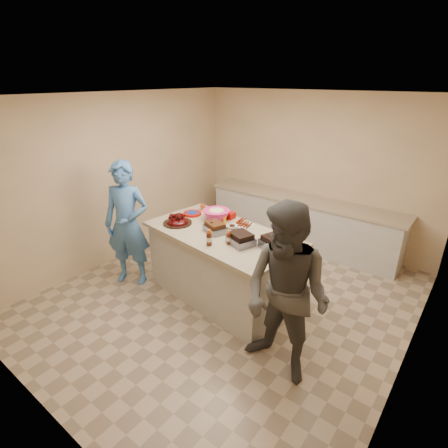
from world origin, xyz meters
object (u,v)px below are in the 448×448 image
Objects in this scene: guest_blue at (134,279)px; plastic_cup at (203,210)px; island at (222,295)px; rib_platter at (178,224)px; coleslaw_bowl at (217,220)px; guest_gray at (280,369)px; bbq_bottle_b at (229,244)px; roasting_pan at (274,248)px; bbq_bottle_a at (209,245)px; mustard_bottle at (224,223)px.

plastic_cup is at bearing 31.95° from guest_blue.
rib_platter is (-0.67, -0.15, 1.00)m from island.
coleslaw_bowl is 2.17m from guest_gray.
guest_gray reaches higher than guest_blue.
guest_gray is at bearing -15.37° from rib_platter.
guest_gray is at bearing -29.53° from plastic_cup.
roasting_pan is at bearing 25.28° from bbq_bottle_b.
coleslaw_bowl is 1.88× the size of bbq_bottle_a.
roasting_pan is 1.14m from coleslaw_bowl.
bbq_bottle_a is 0.71m from mustard_bottle.
bbq_bottle_a is (0.12, -0.40, 1.00)m from island.
island is at bearing -41.78° from coleslaw_bowl.
rib_platter is 0.21× the size of guest_gray.
island is at bearing -59.39° from mustard_bottle.
guest_gray is at bearing -30.84° from guest_blue.
mustard_bottle reaches higher than guest_gray.
bbq_bottle_a is at bearing -17.54° from rib_platter.
bbq_bottle_b is (0.61, -0.51, -0.00)m from coleslaw_bowl.
roasting_pan is at bearing -13.17° from guest_blue.
island is 5.22× the size of rib_platter.
island is at bearing -160.81° from roasting_pan.
rib_platter is 2.31m from guest_gray.
plastic_cup is (-0.86, 0.88, 0.00)m from bbq_bottle_a.
bbq_bottle_a reaches higher than plastic_cup.
island is 5.42× the size of coleslaw_bowl.
roasting_pan is at bearing 6.12° from rib_platter.
plastic_cup is (-0.43, 0.20, 0.00)m from coleslaw_bowl.
plastic_cup is at bearing 96.85° from rib_platter.
rib_platter is 0.22× the size of guest_blue.
mustard_bottle reaches higher than roasting_pan.
bbq_bottle_a is (0.79, -0.25, -0.00)m from rib_platter.
plastic_cup is 2.60m from guest_gray.
mustard_bottle is (0.16, -0.02, -0.00)m from coleslaw_bowl.
island reaches higher than guest_blue.
island is at bearing 159.80° from guest_gray.
coleslaw_bowl is (-0.31, 0.28, 1.00)m from island.
bbq_bottle_a is 0.11× the size of guest_gray.
coleslaw_bowl reaches higher than island.
rib_platter is 0.83m from bbq_bottle_a.
coleslaw_bowl is at bearing 50.55° from rib_platter.
bbq_bottle_a reaches higher than guest_blue.
bbq_bottle_a is (0.43, -0.68, -0.00)m from coleslaw_bowl.
bbq_bottle_b is at bearing -4.72° from rib_platter.
rib_platter is 2.24× the size of bbq_bottle_b.
mustard_bottle is 0.07× the size of guest_blue.
mustard_bottle is at bearing 5.90° from guest_blue.
mustard_bottle is at bearing 38.27° from rib_platter.
plastic_cup reaches higher than guest_gray.
guest_blue is at bearing -147.56° from mustard_bottle.
guest_gray is (1.05, -0.47, -1.00)m from bbq_bottle_b.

